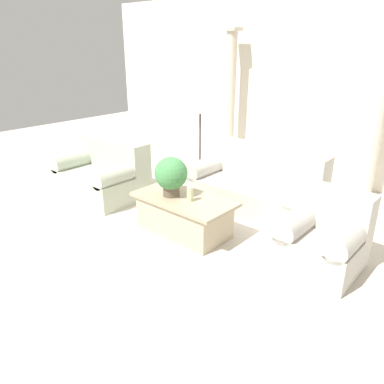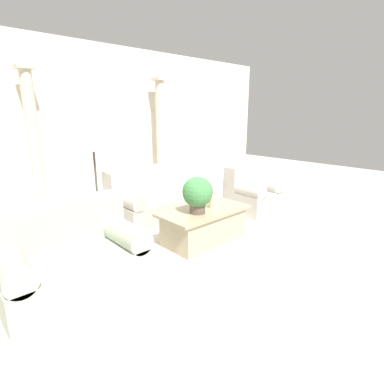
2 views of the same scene
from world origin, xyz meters
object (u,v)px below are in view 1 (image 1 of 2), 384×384
Objects in this scene: coffee_table at (184,215)px; potted_plant at (171,175)px; floor_lamp at (200,109)px; armchair at (323,236)px; sofa_long at (256,185)px; loveseat at (104,173)px.

potted_plant is (-0.17, -0.05, 0.52)m from coffee_table.
coffee_table is 2.02m from floor_lamp.
armchair is at bearing 14.15° from potted_plant.
sofa_long is 1.35× the size of loveseat.
potted_plant reaches higher than sofa_long.
floor_lamp is at bearing 123.33° from coffee_table.
sofa_long is at bearing 72.55° from potted_plant.
coffee_table is 0.55m from potted_plant.
loveseat is (-2.15, -1.18, 0.01)m from sofa_long.
sofa_long reaches higher than coffee_table.
coffee_table is at bearing -4.28° from loveseat.
sofa_long is 1.55m from floor_lamp.
sofa_long is 1.46× the size of coffee_table.
floor_lamp reaches higher than sofa_long.
sofa_long is 2.26× the size of armchair.
coffee_table is at bearing -100.93° from sofa_long.
floor_lamp is (-0.76, 1.47, 0.56)m from potted_plant.
armchair is (3.57, 0.28, -0.00)m from loveseat.
sofa_long is 1.26× the size of floor_lamp.
potted_plant is 0.34× the size of floor_lamp.
coffee_table is at bearing 14.63° from potted_plant.
loveseat is 1.87m from floor_lamp.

